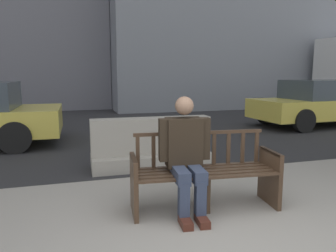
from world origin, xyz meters
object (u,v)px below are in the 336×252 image
Objects in this scene: seated_person at (186,153)px; jersey_barrier_centre at (152,147)px; street_bench at (204,175)px; car_taxi_near at (320,103)px.

seated_person is 0.65× the size of jersey_barrier_centre.
car_taxi_near is (5.74, 4.73, 0.30)m from street_bench.
jersey_barrier_centre is 6.60m from car_taxi_near.
street_bench is 0.38m from seated_person.
car_taxi_near reaches higher than seated_person.
seated_person reaches higher than jersey_barrier_centre.
jersey_barrier_centre is (0.06, 1.88, -0.35)m from seated_person.
jersey_barrier_centre is at bearing 88.18° from seated_person.
seated_person is 7.65m from car_taxi_near.
street_bench is 0.42× the size of car_taxi_near.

